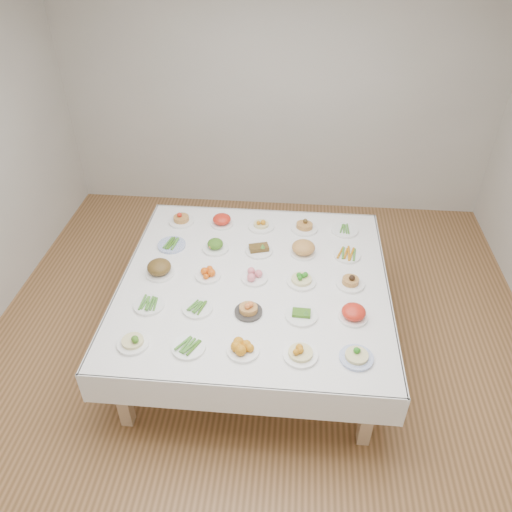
# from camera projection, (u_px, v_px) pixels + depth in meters

# --- Properties ---
(room_envelope) EXTENTS (5.02, 5.02, 2.81)m
(room_envelope) POSITION_uv_depth(u_px,v_px,m) (260.00, 160.00, 3.37)
(room_envelope) COLOR #9B6B40
(room_envelope) RESTS_ON ground
(display_table) EXTENTS (2.17, 2.17, 0.75)m
(display_table) POSITION_uv_depth(u_px,v_px,m) (254.00, 286.00, 4.09)
(display_table) COLOR white
(display_table) RESTS_ON ground
(dish_0) EXTENTS (0.22, 0.22, 0.13)m
(dish_0) POSITION_uv_depth(u_px,v_px,m) (132.00, 339.00, 3.45)
(dish_0) COLOR white
(dish_0) RESTS_ON display_table
(dish_1) EXTENTS (0.23, 0.23, 0.05)m
(dish_1) POSITION_uv_depth(u_px,v_px,m) (188.00, 346.00, 3.44)
(dish_1) COLOR white
(dish_1) RESTS_ON display_table
(dish_2) EXTENTS (0.22, 0.22, 0.10)m
(dish_2) POSITION_uv_depth(u_px,v_px,m) (243.00, 347.00, 3.40)
(dish_2) COLOR white
(dish_2) RESTS_ON display_table
(dish_3) EXTENTS (0.24, 0.24, 0.14)m
(dish_3) POSITION_uv_depth(u_px,v_px,m) (301.00, 350.00, 3.36)
(dish_3) COLOR white
(dish_3) RESTS_ON display_table
(dish_4) EXTENTS (0.23, 0.23, 0.12)m
(dish_4) POSITION_uv_depth(u_px,v_px,m) (357.00, 354.00, 3.35)
(dish_4) COLOR #4C66B2
(dish_4) RESTS_ON display_table
(dish_5) EXTENTS (0.23, 0.23, 0.05)m
(dish_5) POSITION_uv_depth(u_px,v_px,m) (149.00, 304.00, 3.79)
(dish_5) COLOR white
(dish_5) RESTS_ON display_table
(dish_6) EXTENTS (0.23, 0.23, 0.05)m
(dish_6) POSITION_uv_depth(u_px,v_px,m) (197.00, 308.00, 3.76)
(dish_6) COLOR white
(dish_6) RESTS_ON display_table
(dish_7) EXTENTS (0.21, 0.21, 0.12)m
(dish_7) POSITION_uv_depth(u_px,v_px,m) (248.00, 308.00, 3.71)
(dish_7) COLOR #2D2A28
(dish_7) RESTS_ON display_table
(dish_8) EXTENTS (0.24, 0.24, 0.10)m
(dish_8) POSITION_uv_depth(u_px,v_px,m) (301.00, 313.00, 3.69)
(dish_8) COLOR white
(dish_8) RESTS_ON display_table
(dish_9) EXTENTS (0.24, 0.24, 0.14)m
(dish_9) POSITION_uv_depth(u_px,v_px,m) (354.00, 311.00, 3.65)
(dish_9) COLOR white
(dish_9) RESTS_ON display_table
(dish_10) EXTENTS (0.23, 0.23, 0.15)m
(dish_10) POSITION_uv_depth(u_px,v_px,m) (159.00, 267.00, 4.07)
(dish_10) COLOR white
(dish_10) RESTS_ON display_table
(dish_11) EXTENTS (0.21, 0.21, 0.08)m
(dish_11) POSITION_uv_depth(u_px,v_px,m) (208.00, 273.00, 4.06)
(dish_11) COLOR white
(dish_11) RESTS_ON display_table
(dish_12) EXTENTS (0.21, 0.21, 0.09)m
(dish_12) POSITION_uv_depth(u_px,v_px,m) (254.00, 275.00, 4.03)
(dish_12) COLOR white
(dish_12) RESTS_ON display_table
(dish_13) EXTENTS (0.23, 0.23, 0.13)m
(dish_13) POSITION_uv_depth(u_px,v_px,m) (302.00, 277.00, 3.99)
(dish_13) COLOR white
(dish_13) RESTS_ON display_table
(dish_14) EXTENTS (0.23, 0.23, 0.12)m
(dish_14) POSITION_uv_depth(u_px,v_px,m) (351.00, 280.00, 3.97)
(dish_14) COLOR white
(dish_14) RESTS_ON display_table
(dish_15) EXTENTS (0.25, 0.24, 0.06)m
(dish_15) POSITION_uv_depth(u_px,v_px,m) (171.00, 244.00, 4.40)
(dish_15) COLOR #4C66B2
(dish_15) RESTS_ON display_table
(dish_16) EXTENTS (0.23, 0.23, 0.12)m
(dish_16) POSITION_uv_depth(u_px,v_px,m) (215.00, 244.00, 4.35)
(dish_16) COLOR white
(dish_16) RESTS_ON display_table
(dish_17) EXTENTS (0.23, 0.23, 0.10)m
(dish_17) POSITION_uv_depth(u_px,v_px,m) (259.00, 248.00, 4.33)
(dish_17) COLOR white
(dish_17) RESTS_ON display_table
(dish_18) EXTENTS (0.21, 0.21, 0.14)m
(dish_18) POSITION_uv_depth(u_px,v_px,m) (303.00, 248.00, 4.29)
(dish_18) COLOR white
(dish_18) RESTS_ON display_table
(dish_19) EXTENTS (0.22, 0.22, 0.06)m
(dish_19) POSITION_uv_depth(u_px,v_px,m) (347.00, 254.00, 4.29)
(dish_19) COLOR white
(dish_19) RESTS_ON display_table
(dish_20) EXTENTS (0.24, 0.24, 0.13)m
(dish_20) POSITION_uv_depth(u_px,v_px,m) (181.00, 217.00, 4.69)
(dish_20) COLOR white
(dish_20) RESTS_ON display_table
(dish_21) EXTENTS (0.21, 0.21, 0.11)m
(dish_21) POSITION_uv_depth(u_px,v_px,m) (222.00, 220.00, 4.66)
(dish_21) COLOR white
(dish_21) RESTS_ON display_table
(dish_22) EXTENTS (0.24, 0.24, 0.13)m
(dish_22) POSITION_uv_depth(u_px,v_px,m) (261.00, 222.00, 4.62)
(dish_22) COLOR white
(dish_22) RESTS_ON display_table
(dish_23) EXTENTS (0.25, 0.24, 0.15)m
(dish_23) POSITION_uv_depth(u_px,v_px,m) (305.00, 223.00, 4.59)
(dish_23) COLOR white
(dish_23) RESTS_ON display_table
(dish_24) EXTENTS (0.24, 0.24, 0.05)m
(dish_24) POSITION_uv_depth(u_px,v_px,m) (345.00, 230.00, 4.59)
(dish_24) COLOR white
(dish_24) RESTS_ON display_table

